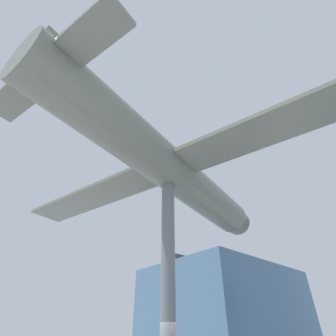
{
  "coord_description": "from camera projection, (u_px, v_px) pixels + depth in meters",
  "views": [
    {
      "loc": [
        7.78,
        -6.69,
        1.93
      ],
      "look_at": [
        0.0,
        0.0,
        8.78
      ],
      "focal_mm": 28.0,
      "sensor_mm": 36.0,
      "label": 1
    }
  ],
  "objects": [
    {
      "name": "glass_pavilion_left",
      "position": [
        227.0,
        316.0,
        24.06
      ],
      "size": [
        10.56,
        13.61,
        8.46
      ],
      "color": "slate",
      "rests_on": "ground_plane"
    },
    {
      "name": "suspended_airplane",
      "position": [
        171.0,
        170.0,
        12.5
      ],
      "size": [
        19.44,
        15.95,
        2.82
      ],
      "rotation": [
        0.0,
        0.0,
        0.25
      ],
      "color": "slate",
      "rests_on": "support_pylon_central"
    },
    {
      "name": "support_pylon_central",
      "position": [
        168.0,
        278.0,
        9.63
      ],
      "size": [
        0.54,
        0.54,
        7.82
      ],
      "color": "slate",
      "rests_on": "ground_plane"
    }
  ]
}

